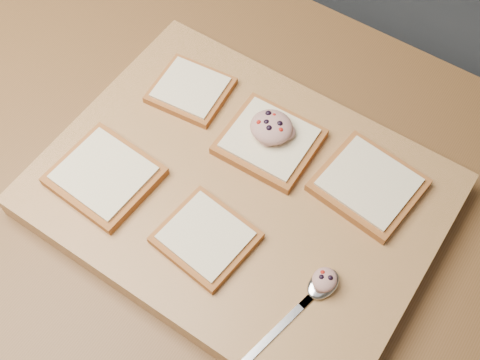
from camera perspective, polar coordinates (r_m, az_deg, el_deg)
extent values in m
plane|color=#515459|center=(1.74, -4.23, -13.31)|extent=(4.00, 4.00, 0.00)
cube|color=slate|center=(1.35, -5.38, -8.08)|extent=(1.90, 0.75, 0.84)
cube|color=brown|center=(0.95, -7.57, 2.26)|extent=(2.00, 0.80, 0.06)
cube|color=tan|center=(0.85, 0.00, -1.39)|extent=(0.53, 0.41, 0.04)
cube|color=#A55D2A|center=(0.92, -4.69, 8.47)|extent=(0.12, 0.11, 0.01)
cube|color=#F6E8BB|center=(0.91, -4.72, 8.77)|extent=(0.10, 0.09, 0.00)
cube|color=#A55D2A|center=(0.86, 2.81, 3.65)|extent=(0.13, 0.12, 0.01)
cube|color=#F6E8BB|center=(0.85, 2.83, 3.99)|extent=(0.11, 0.10, 0.00)
cube|color=#A55D2A|center=(0.84, 12.06, -0.48)|extent=(0.14, 0.13, 0.01)
cube|color=#F6E8BB|center=(0.83, 12.17, -0.17)|extent=(0.12, 0.11, 0.00)
cube|color=#A55D2A|center=(0.85, -12.70, 0.35)|extent=(0.14, 0.13, 0.01)
cube|color=#F6E8BB|center=(0.84, -12.82, 0.67)|extent=(0.12, 0.11, 0.00)
cube|color=#A55D2A|center=(0.79, -3.25, -5.51)|extent=(0.12, 0.12, 0.01)
cube|color=#F6E8BB|center=(0.78, -3.28, -5.26)|extent=(0.11, 0.10, 0.00)
ellipsoid|color=tan|center=(0.85, 3.00, 5.03)|extent=(0.06, 0.06, 0.03)
sphere|color=black|center=(0.84, 3.78, 5.32)|extent=(0.01, 0.01, 0.01)
sphere|color=black|center=(0.85, 2.70, 6.30)|extent=(0.01, 0.01, 0.01)
sphere|color=black|center=(0.83, 2.78, 4.92)|extent=(0.01, 0.01, 0.01)
sphere|color=black|center=(0.84, 2.53, 5.46)|extent=(0.01, 0.01, 0.01)
sphere|color=#A5140C|center=(0.83, 3.88, 4.76)|extent=(0.01, 0.01, 0.01)
sphere|color=#A5140C|center=(0.85, 3.25, 6.10)|extent=(0.01, 0.01, 0.01)
sphere|color=#A5140C|center=(0.84, 1.80, 5.47)|extent=(0.01, 0.01, 0.01)
ellipsoid|color=silver|center=(0.77, 7.90, -9.71)|extent=(0.04, 0.05, 0.01)
cube|color=silver|center=(0.77, 6.62, -11.04)|extent=(0.02, 0.03, 0.00)
cube|color=silver|center=(0.75, 3.84, -13.73)|extent=(0.03, 0.12, 0.00)
ellipsoid|color=tan|center=(0.76, 8.03, -9.34)|extent=(0.03, 0.03, 0.02)
sphere|color=black|center=(0.75, 8.55, -9.18)|extent=(0.01, 0.01, 0.01)
sphere|color=black|center=(0.75, 7.74, -9.13)|extent=(0.01, 0.01, 0.01)
sphere|color=#A5140C|center=(0.75, 7.84, -8.69)|extent=(0.01, 0.01, 0.01)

